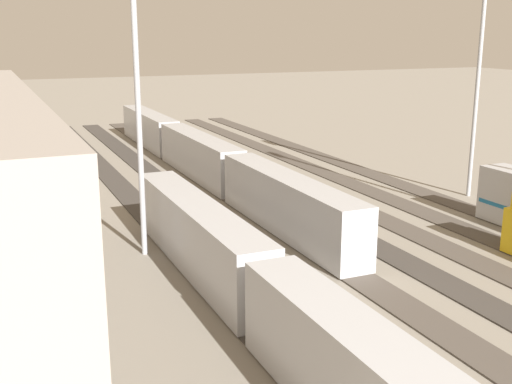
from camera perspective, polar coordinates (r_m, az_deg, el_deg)
The scene contains 12 objects.
ground_plane at distance 61.70m, azimuth 5.39°, elevation -2.08°, with size 400.00×400.00×0.00m, color gray.
track_bed_0 at distance 69.97m, azimuth 16.22°, elevation -0.58°, with size 140.00×2.80×0.12m, color #4C443D.
track_bed_1 at distance 66.95m, azimuth 12.91°, elevation -1.03°, with size 140.00×2.80×0.12m, color #4C443D.
track_bed_2 at distance 64.18m, azimuth 9.31°, elevation -1.51°, with size 140.00×2.80×0.12m, color #4C443D.
track_bed_3 at distance 61.69m, azimuth 5.39°, elevation -2.03°, with size 140.00×2.80×0.12m, color #3D3833.
track_bed_4 at distance 59.51m, azimuth 1.16°, elevation -2.57°, with size 140.00×2.80×0.12m, color #4C443D.
track_bed_5 at distance 57.69m, azimuth -3.36°, elevation -3.14°, with size 140.00×2.80×0.12m, color #3D3833.
track_bed_6 at distance 56.25m, azimuth -8.15°, elevation -3.72°, with size 140.00×2.80×0.12m, color #3D3833.
train_on_track_6 at distance 36.53m, azimuth 0.86°, elevation -9.39°, with size 47.20×3.00×5.00m.
train_on_track_4 at distance 77.27m, azimuth -5.13°, elevation 3.25°, with size 71.40×3.00×5.00m.
light_mast_1 at distance 48.78m, azimuth -10.75°, elevation 12.06°, with size 2.80×0.70×24.08m.
light_mast_2 at distance 70.32m, azimuth 19.53°, elevation 12.16°, with size 2.80×0.70×24.22m.
Camera 1 is at (-51.74, 28.86, 17.24)m, focal length 44.54 mm.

